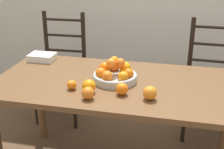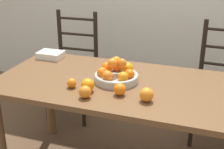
% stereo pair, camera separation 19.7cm
% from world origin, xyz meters
% --- Properties ---
extents(dining_table, '(1.68, 0.83, 0.75)m').
position_xyz_m(dining_table, '(0.00, 0.00, 0.65)').
color(dining_table, brown).
rests_on(dining_table, ground_plane).
extents(fruit_bowl, '(0.29, 0.29, 0.16)m').
position_xyz_m(fruit_bowl, '(-0.04, 0.01, 0.80)').
color(fruit_bowl, '#B2B7B2').
rests_on(fruit_bowl, dining_table).
extents(orange_loose_0, '(0.07, 0.07, 0.07)m').
position_xyz_m(orange_loose_0, '(0.05, -0.19, 0.78)').
color(orange_loose_0, orange).
rests_on(orange_loose_0, dining_table).
extents(orange_loose_1, '(0.08, 0.08, 0.08)m').
position_xyz_m(orange_loose_1, '(-0.13, -0.29, 0.79)').
color(orange_loose_1, orange).
rests_on(orange_loose_1, dining_table).
extents(orange_loose_2, '(0.06, 0.06, 0.06)m').
position_xyz_m(orange_loose_2, '(-0.27, -0.18, 0.78)').
color(orange_loose_2, orange).
rests_on(orange_loose_2, dining_table).
extents(orange_loose_3, '(0.08, 0.08, 0.08)m').
position_xyz_m(orange_loose_3, '(-0.15, -0.20, 0.79)').
color(orange_loose_3, orange).
rests_on(orange_loose_3, dining_table).
extents(orange_loose_4, '(0.08, 0.08, 0.08)m').
position_xyz_m(orange_loose_4, '(0.22, -0.21, 0.79)').
color(orange_loose_4, orange).
rests_on(orange_loose_4, dining_table).
extents(chair_left, '(0.43, 0.41, 1.02)m').
position_xyz_m(chair_left, '(-0.72, 0.75, 0.49)').
color(chair_left, black).
rests_on(chair_left, ground_plane).
extents(chair_right, '(0.43, 0.41, 1.02)m').
position_xyz_m(chair_right, '(0.65, 0.75, 0.49)').
color(chair_right, black).
rests_on(chair_right, ground_plane).
extents(book_stack, '(0.20, 0.14, 0.05)m').
position_xyz_m(book_stack, '(-0.68, 0.29, 0.77)').
color(book_stack, silver).
rests_on(book_stack, dining_table).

